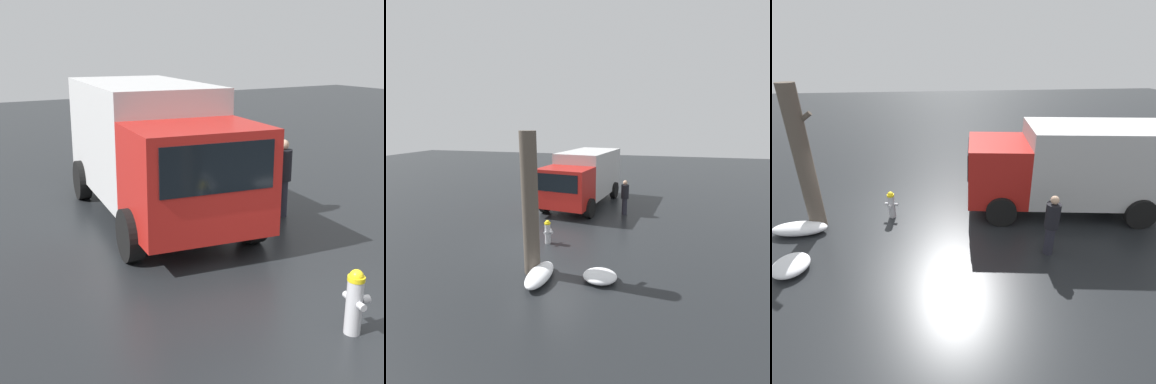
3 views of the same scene
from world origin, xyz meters
The scene contains 7 objects.
ground_plane centered at (0.00, 0.00, 0.00)m, with size 60.00×60.00×0.00m, color black.
fire_hydrant centered at (0.00, 0.00, 0.44)m, with size 0.42×0.32×0.86m.
tree_trunk centered at (-2.11, -0.30, 2.02)m, with size 0.69×0.46×4.02m.
delivery_truck centered at (5.57, -0.01, 1.49)m, with size 6.31×3.22×2.73m.
pedestrian centered at (4.15, -2.30, 0.89)m, with size 0.35×0.35×1.63m.
snow_pile_by_hydrant centered at (-2.12, -2.29, 0.15)m, with size 0.83×0.93×0.29m.
snow_pile_curbside centered at (-2.50, -0.68, 0.17)m, with size 1.50×0.61×0.34m.
Camera 2 is at (-9.45, -3.56, 4.25)m, focal length 28.00 mm.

